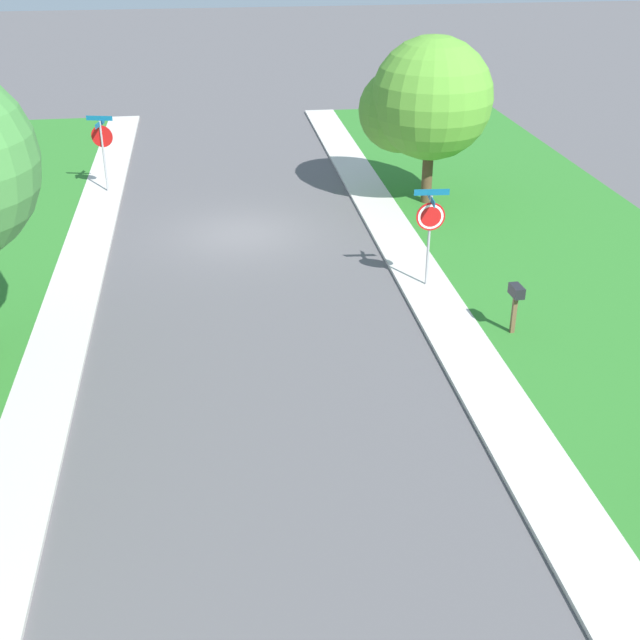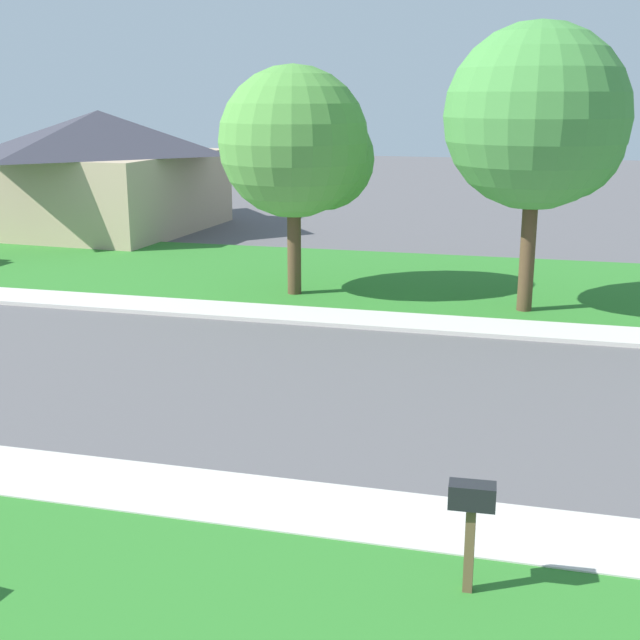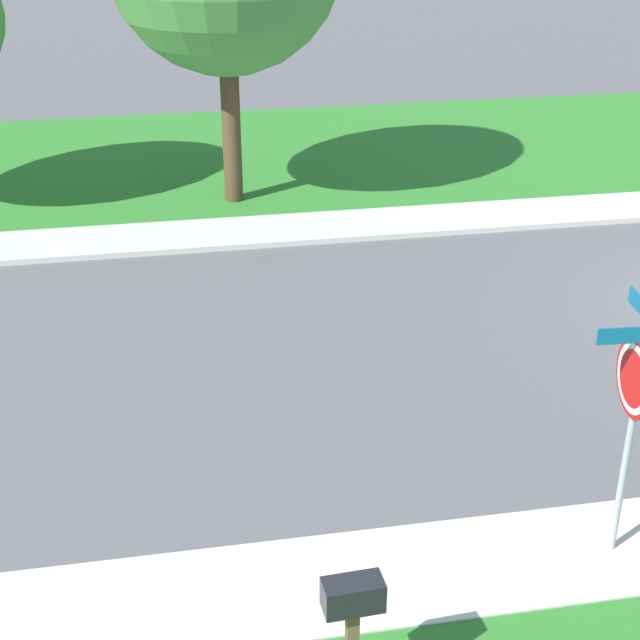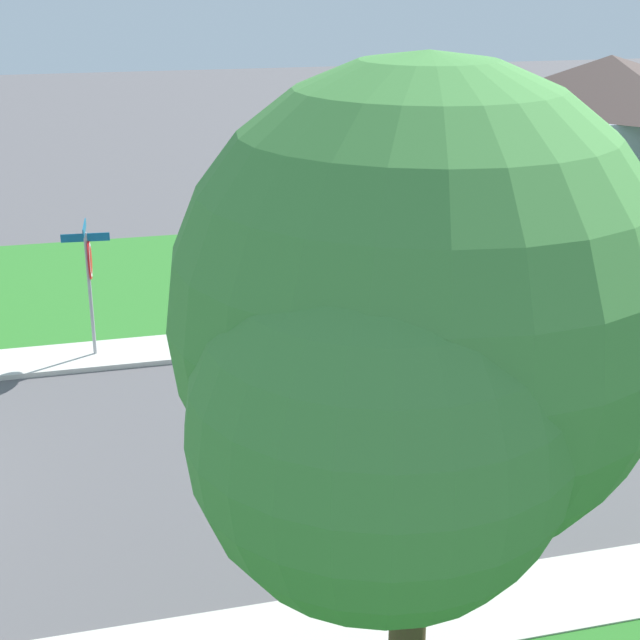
{
  "view_description": "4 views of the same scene",
  "coord_description": "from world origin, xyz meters",
  "px_view_note": "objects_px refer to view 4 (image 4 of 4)",
  "views": [
    {
      "loc": [
        0.97,
        24.29,
        9.41
      ],
      "look_at": [
        -1.22,
        8.9,
        1.4
      ],
      "focal_mm": 46.11,
      "sensor_mm": 36.0,
      "label": 1
    },
    {
      "loc": [
        -14.07,
        7.19,
        5.14
      ],
      "look_at": [
        -0.5,
        10.69,
        1.4
      ],
      "focal_mm": 47.33,
      "sensor_mm": 36.0,
      "label": 2
    },
    {
      "loc": [
        -11.71,
        8.94,
        6.45
      ],
      "look_at": [
        -1.73,
        7.12,
        1.4
      ],
      "focal_mm": 54.3,
      "sensor_mm": 36.0,
      "label": 3
    },
    {
      "loc": [
        13.62,
        4.62,
        7.42
      ],
      "look_at": [
        -2.05,
        8.66,
        1.4
      ],
      "focal_mm": 53.86,
      "sensor_mm": 36.0,
      "label": 4
    }
  ],
  "objects_px": {
    "house_left_setback": "(605,122)",
    "mailbox": "(229,279)",
    "car_silver_kerbside_mid": "(513,233)",
    "stop_sign_far_corner": "(89,268)",
    "tree_corner_large": "(410,339)"
  },
  "relations": [
    {
      "from": "stop_sign_far_corner",
      "to": "mailbox",
      "type": "bearing_deg",
      "value": 114.95
    },
    {
      "from": "tree_corner_large",
      "to": "mailbox",
      "type": "bearing_deg",
      "value": 177.92
    },
    {
      "from": "tree_corner_large",
      "to": "house_left_setback",
      "type": "height_order",
      "value": "tree_corner_large"
    },
    {
      "from": "stop_sign_far_corner",
      "to": "tree_corner_large",
      "type": "relative_size",
      "value": 0.41
    },
    {
      "from": "mailbox",
      "to": "house_left_setback",
      "type": "bearing_deg",
      "value": 123.61
    },
    {
      "from": "stop_sign_far_corner",
      "to": "tree_corner_large",
      "type": "height_order",
      "value": "tree_corner_large"
    },
    {
      "from": "tree_corner_large",
      "to": "stop_sign_far_corner",
      "type": "bearing_deg",
      "value": -167.82
    },
    {
      "from": "house_left_setback",
      "to": "mailbox",
      "type": "height_order",
      "value": "house_left_setback"
    },
    {
      "from": "car_silver_kerbside_mid",
      "to": "stop_sign_far_corner",
      "type": "bearing_deg",
      "value": -70.88
    },
    {
      "from": "stop_sign_far_corner",
      "to": "mailbox",
      "type": "distance_m",
      "value": 3.34
    },
    {
      "from": "house_left_setback",
      "to": "mailbox",
      "type": "xyz_separation_m",
      "value": [
        9.66,
        -14.53,
        -1.37
      ]
    },
    {
      "from": "tree_corner_large",
      "to": "mailbox",
      "type": "distance_m",
      "value": 13.24
    },
    {
      "from": "stop_sign_far_corner",
      "to": "mailbox",
      "type": "relative_size",
      "value": 2.11
    },
    {
      "from": "stop_sign_far_corner",
      "to": "car_silver_kerbside_mid",
      "type": "bearing_deg",
      "value": 109.12
    },
    {
      "from": "house_left_setback",
      "to": "stop_sign_far_corner",
      "type": "bearing_deg",
      "value": -57.74
    }
  ]
}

